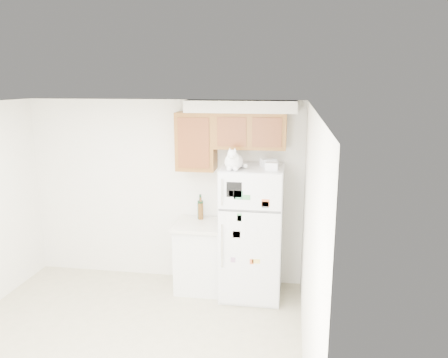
% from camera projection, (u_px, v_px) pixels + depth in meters
% --- Properties ---
extents(room_shell, '(3.84, 4.04, 2.52)m').
position_uv_depth(room_shell, '(124.00, 193.00, 4.23)').
color(room_shell, white).
rests_on(room_shell, ground_plane).
extents(refrigerator, '(0.76, 0.78, 1.70)m').
position_uv_depth(refrigerator, '(252.00, 233.00, 5.55)').
color(refrigerator, white).
rests_on(refrigerator, ground_plane).
extents(base_counter, '(0.64, 0.64, 0.92)m').
position_uv_depth(base_counter, '(200.00, 256.00, 5.81)').
color(base_counter, white).
rests_on(base_counter, ground_plane).
extents(cat, '(0.28, 0.40, 0.28)m').
position_uv_depth(cat, '(234.00, 161.00, 5.19)').
color(cat, white).
rests_on(cat, refrigerator).
extents(storage_box_back, '(0.22, 0.19, 0.10)m').
position_uv_depth(storage_box_back, '(268.00, 163.00, 5.38)').
color(storage_box_back, white).
rests_on(storage_box_back, refrigerator).
extents(storage_box_front, '(0.16, 0.12, 0.09)m').
position_uv_depth(storage_box_front, '(272.00, 166.00, 5.19)').
color(storage_box_front, white).
rests_on(storage_box_front, refrigerator).
extents(bottle_green, '(0.08, 0.08, 0.34)m').
position_uv_depth(bottle_green, '(200.00, 207.00, 5.86)').
color(bottle_green, '#19381E').
rests_on(bottle_green, base_counter).
extents(bottle_amber, '(0.07, 0.07, 0.30)m').
position_uv_depth(bottle_amber, '(201.00, 208.00, 5.84)').
color(bottle_amber, '#593814').
rests_on(bottle_amber, base_counter).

